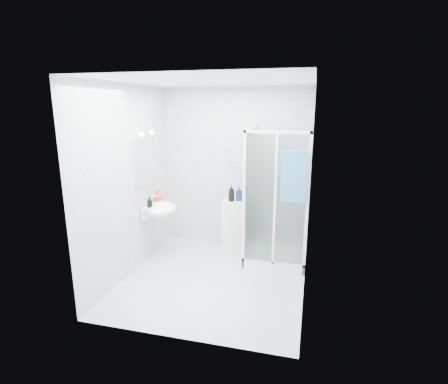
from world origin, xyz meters
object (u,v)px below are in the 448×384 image
(soap_dispenser_orange, at_px, (158,196))
(shower_enclosure, at_px, (271,233))
(wall_basin, at_px, (159,209))
(storage_cabinet, at_px, (234,226))
(soap_dispenser_black, at_px, (150,202))
(hand_towel, at_px, (294,175))
(shampoo_bottle_a, at_px, (231,193))
(shampoo_bottle_b, at_px, (239,194))

(soap_dispenser_orange, bearing_deg, shower_enclosure, 4.74)
(wall_basin, height_order, storage_cabinet, wall_basin)
(soap_dispenser_black, bearing_deg, soap_dispenser_orange, 93.59)
(hand_towel, bearing_deg, shower_enclosure, 128.35)
(shampoo_bottle_a, bearing_deg, wall_basin, -150.38)
(shampoo_bottle_b, distance_m, soap_dispenser_black, 1.41)
(shower_enclosure, distance_m, soap_dispenser_black, 1.86)
(shampoo_bottle_b, bearing_deg, storage_cabinet, -147.76)
(wall_basin, bearing_deg, soap_dispenser_black, -114.75)
(storage_cabinet, xyz_separation_m, shampoo_bottle_a, (-0.04, -0.02, 0.55))
(shower_enclosure, distance_m, soap_dispenser_orange, 1.82)
(shampoo_bottle_b, bearing_deg, soap_dispenser_black, -146.09)
(storage_cabinet, xyz_separation_m, hand_towel, (0.95, -0.67, 1.01))
(wall_basin, distance_m, soap_dispenser_black, 0.22)
(storage_cabinet, bearing_deg, soap_dispenser_orange, -161.70)
(shampoo_bottle_a, xyz_separation_m, soap_dispenser_orange, (-1.08, -0.39, -0.02))
(shampoo_bottle_b, bearing_deg, hand_towel, -39.25)
(shower_enclosure, distance_m, hand_towel, 1.11)
(wall_basin, relative_size, storage_cabinet, 0.67)
(wall_basin, distance_m, shampoo_bottle_b, 1.27)
(soap_dispenser_orange, bearing_deg, hand_towel, -7.08)
(shower_enclosure, bearing_deg, wall_basin, -169.19)
(hand_towel, relative_size, shampoo_bottle_b, 3.07)
(shampoo_bottle_a, height_order, soap_dispenser_orange, shampoo_bottle_a)
(hand_towel, distance_m, shampoo_bottle_b, 1.23)
(wall_basin, distance_m, shampoo_bottle_a, 1.15)
(storage_cabinet, distance_m, shampoo_bottle_b, 0.54)
(shower_enclosure, relative_size, storage_cabinet, 2.39)
(wall_basin, bearing_deg, shower_enclosure, 10.81)
(shampoo_bottle_b, bearing_deg, shower_enclosure, -29.38)
(wall_basin, height_order, soap_dispenser_black, soap_dispenser_black)
(shower_enclosure, relative_size, wall_basin, 3.57)
(shower_enclosure, bearing_deg, shampoo_bottle_a, 159.91)
(shower_enclosure, distance_m, storage_cabinet, 0.69)
(wall_basin, relative_size, shampoo_bottle_b, 2.48)
(storage_cabinet, distance_m, shampoo_bottle_a, 0.55)
(shampoo_bottle_a, bearing_deg, soap_dispenser_black, -145.91)
(storage_cabinet, relative_size, shampoo_bottle_a, 3.16)
(shower_enclosure, height_order, shampoo_bottle_b, shower_enclosure)
(storage_cabinet, bearing_deg, hand_towel, -37.10)
(wall_basin, height_order, hand_towel, hand_towel)
(soap_dispenser_orange, height_order, soap_dispenser_black, soap_dispenser_orange)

